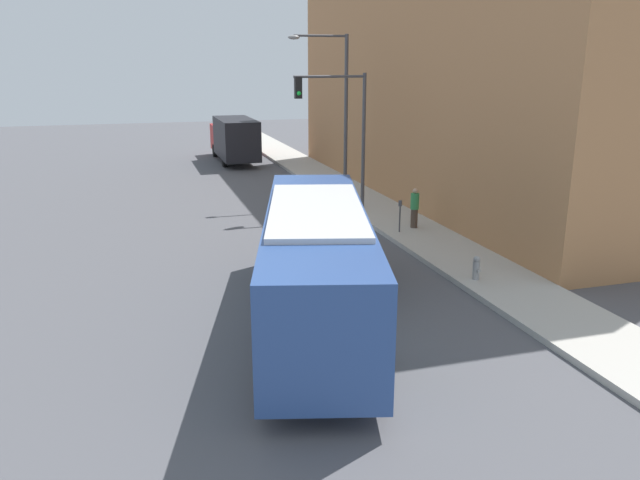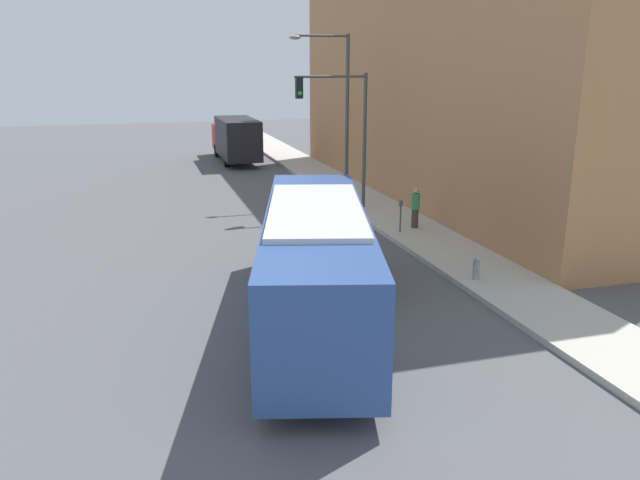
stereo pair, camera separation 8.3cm
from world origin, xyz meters
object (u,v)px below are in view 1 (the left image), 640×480
at_px(parking_meter, 400,211).
at_px(street_lamp, 339,102).
at_px(fire_hydrant, 476,268).
at_px(traffic_light_pole, 342,118).
at_px(pedestrian_near_corner, 415,208).
at_px(city_bus, 316,256).
at_px(delivery_truck, 234,138).

distance_m(parking_meter, street_lamp, 8.19).
xyz_separation_m(fire_hydrant, traffic_light_pole, (-0.90, 10.34, 3.68)).
height_order(street_lamp, pedestrian_near_corner, street_lamp).
xyz_separation_m(parking_meter, street_lamp, (-0.13, 7.30, 3.72)).
xyz_separation_m(city_bus, parking_meter, (5.49, 7.12, -0.77)).
height_order(city_bus, fire_hydrant, city_bus).
relative_size(city_bus, delivery_truck, 1.34).
bearing_deg(pedestrian_near_corner, parking_meter, -150.75).
relative_size(fire_hydrant, pedestrian_near_corner, 0.47).
relative_size(parking_meter, street_lamp, 0.16).
bearing_deg(traffic_light_pole, street_lamp, 74.40).
bearing_deg(delivery_truck, fire_hydrant, -83.30).
distance_m(fire_hydrant, pedestrian_near_corner, 6.32).
bearing_deg(fire_hydrant, traffic_light_pole, 94.96).
height_order(delivery_truck, street_lamp, street_lamp).
relative_size(city_bus, street_lamp, 1.43).
bearing_deg(parking_meter, traffic_light_pole, 101.14).
distance_m(delivery_truck, fire_hydrant, 26.80).
xyz_separation_m(city_bus, delivery_truck, (2.36, 27.93, -0.18)).
bearing_deg(fire_hydrant, street_lamp, 90.58).
relative_size(delivery_truck, street_lamp, 1.07).
relative_size(delivery_truck, traffic_light_pole, 1.38).
relative_size(delivery_truck, fire_hydrant, 11.04).
distance_m(delivery_truck, traffic_light_pole, 16.61).
xyz_separation_m(fire_hydrant, street_lamp, (-0.13, 13.09, 4.20)).
xyz_separation_m(delivery_truck, parking_meter, (3.13, -20.81, -0.59)).
bearing_deg(pedestrian_near_corner, city_bus, -129.80).
height_order(city_bus, pedestrian_near_corner, city_bus).
xyz_separation_m(city_bus, fire_hydrant, (5.49, 1.34, -1.26)).
distance_m(fire_hydrant, traffic_light_pole, 11.01).
height_order(city_bus, parking_meter, city_bus).
distance_m(fire_hydrant, parking_meter, 5.80).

